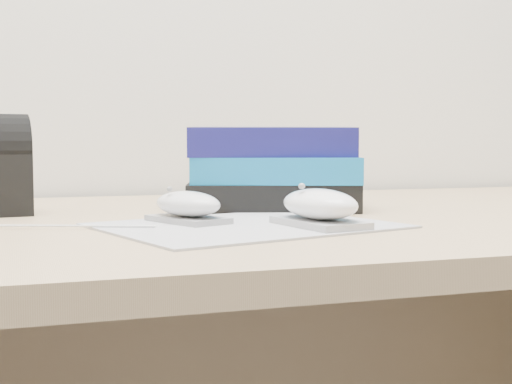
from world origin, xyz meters
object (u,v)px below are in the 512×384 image
object	(u,v)px
desk	(289,365)
mouse_rear	(188,207)
book_stack	(271,169)
mouse_front	(320,207)

from	to	relation	value
desk	mouse_rear	world-z (taller)	mouse_rear
desk	mouse_rear	distance (m)	0.35
book_stack	desk	bearing A→B (deg)	-50.94
desk	mouse_front	size ratio (longest dim) A/B	12.48
desk	book_stack	world-z (taller)	book_stack
mouse_front	book_stack	distance (m)	0.26
desk	mouse_front	world-z (taller)	mouse_front
mouse_front	mouse_rear	bearing A→B (deg)	147.09
desk	mouse_front	bearing A→B (deg)	-102.77
mouse_rear	mouse_front	size ratio (longest dim) A/B	0.91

